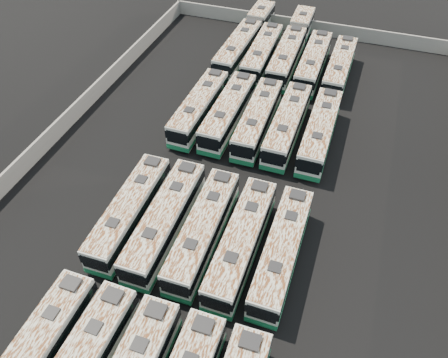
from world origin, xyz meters
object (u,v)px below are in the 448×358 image
(bus_midfront_left, at_px, (165,220))
(bus_back_right, at_px, (313,63))
(bus_back_far_left, at_px, (246,38))
(bus_midback_far_left, at_px, (199,108))
(bus_midfront_right, at_px, (241,242))
(bus_midback_center, at_px, (258,119))
(bus_back_far_right, at_px, (339,68))
(bus_midfront_far_right, at_px, (282,251))
(bus_midfront_far_left, at_px, (130,211))
(bus_midback_far_right, at_px, (320,131))
(bus_midback_right, at_px, (287,125))
(bus_midback_left, at_px, (228,112))
(bus_midfront_center, at_px, (203,230))
(bus_back_center, at_px, (292,46))
(bus_front_far_left, at_px, (33,358))
(bus_back_left, at_px, (262,54))

(bus_midfront_left, height_order, bus_back_right, bus_back_right)
(bus_back_far_left, bearing_deg, bus_midback_far_left, -88.93)
(bus_midfront_right, bearing_deg, bus_midback_center, 101.66)
(bus_back_far_right, bearing_deg, bus_midfront_far_right, -89.49)
(bus_midfront_far_left, xyz_separation_m, bus_midfront_right, (10.93, -0.02, 0.05))
(bus_midback_far_right, bearing_deg, bus_midback_right, 179.61)
(bus_midfront_right, distance_m, bus_midback_left, 19.21)
(bus_midfront_center, bearing_deg, bus_midfront_far_right, 0.12)
(bus_midfront_right, xyz_separation_m, bus_back_far_left, (-10.76, 36.08, 0.04))
(bus_midback_right, height_order, bus_back_center, bus_back_center)
(bus_back_far_right, bearing_deg, bus_midback_left, -126.25)
(bus_midfront_center, xyz_separation_m, bus_back_right, (3.68, 32.24, 0.05))
(bus_back_right, bearing_deg, bus_midfront_far_left, -108.90)
(bus_midback_right, distance_m, bus_back_center, 18.75)
(bus_midback_left, xyz_separation_m, bus_back_center, (3.50, 18.33, 0.02))
(bus_midfront_far_left, distance_m, bus_midback_left, 18.13)
(bus_midfront_far_left, height_order, bus_back_far_right, bus_back_far_right)
(bus_midback_right, bearing_deg, bus_back_center, 101.43)
(bus_midback_left, height_order, bus_midback_far_right, bus_midback_left)
(bus_front_far_left, bearing_deg, bus_midfront_far_right, 45.97)
(bus_midfront_left, bearing_deg, bus_front_far_left, -104.34)
(bus_midfront_center, bearing_deg, bus_midfront_right, -2.99)
(bus_front_far_left, relative_size, bus_back_far_left, 0.62)
(bus_midfront_center, xyz_separation_m, bus_midfront_right, (3.65, -0.13, 0.02))
(bus_midback_left, distance_m, bus_back_left, 14.64)
(bus_midfront_center, relative_size, bus_back_far_left, 0.62)
(bus_midfront_center, xyz_separation_m, bus_back_far_left, (-7.11, 35.95, 0.06))
(bus_midfront_far_left, xyz_separation_m, bus_midfront_left, (3.62, 0.02, 0.07))
(bus_midfront_far_right, height_order, bus_back_left, bus_back_left)
(bus_midfront_left, height_order, bus_midback_far_right, bus_midfront_left)
(bus_midfront_far_right, xyz_separation_m, bus_midback_right, (-3.68, 17.46, 0.06))
(bus_midfront_far_left, xyz_separation_m, bus_midback_far_left, (0.06, 17.49, 0.03))
(bus_midback_far_left, distance_m, bus_back_left, 15.35)
(bus_midback_far_right, relative_size, bus_back_far_left, 0.63)
(bus_midfront_far_left, bearing_deg, bus_midback_far_right, 49.33)
(bus_midfront_left, xyz_separation_m, bus_back_far_left, (-3.45, 36.05, 0.01))
(bus_midfront_center, distance_m, bus_back_right, 32.45)
(bus_front_far_left, xyz_separation_m, bus_back_left, (3.63, 47.02, 0.07))
(bus_midback_right, bearing_deg, bus_back_left, 116.01)
(bus_midback_center, distance_m, bus_midback_right, 3.52)
(bus_midback_far_left, bearing_deg, bus_back_far_left, 90.35)
(bus_midfront_right, bearing_deg, bus_back_left, 102.68)
(bus_back_far_left, xyz_separation_m, bus_back_far_right, (14.42, -3.74, -0.07))
(bus_front_far_left, bearing_deg, bus_midfront_left, 76.53)
(bus_back_far_right, bearing_deg, bus_back_right, -179.87)
(bus_midback_right, relative_size, bus_back_right, 0.99)
(bus_midfront_center, bearing_deg, bus_back_far_left, 100.30)
(bus_midback_far_right, bearing_deg, bus_midfront_left, -121.99)
(bus_midfront_far_left, distance_m, bus_back_center, 36.79)
(bus_back_left, distance_m, bus_back_center, 5.06)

